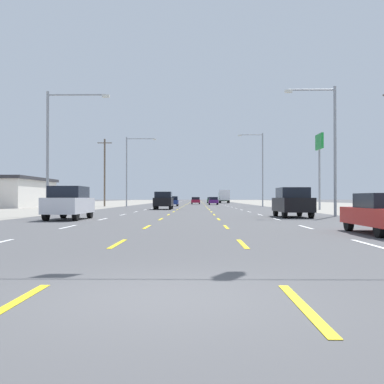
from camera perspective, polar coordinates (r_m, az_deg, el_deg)
The scene contains 20 objects.
ground_plane at distance 72.05m, azimuth 0.32°, elevation -1.76°, with size 572.00×572.00×0.00m, color #4C4C4F.
lot_apron_left at distance 76.35m, azimuth -18.60°, elevation -1.66°, with size 28.00×440.00×0.01m, color gray.
lot_apron_right at distance 76.02m, azimuth 19.33°, elevation -1.66°, with size 28.00×440.00×0.01m, color gray.
lane_markings at distance 110.55m, azimuth 0.46°, elevation -1.39°, with size 10.64×227.60×0.01m.
signal_span_wire at distance 13.69m, azimuth -1.40°, elevation 18.33°, with size 24.93×0.52×9.79m.
suv_far_left_near at distance 28.66m, azimuth -14.82°, elevation -1.24°, with size 1.98×4.90×1.98m.
suv_far_right_mid at distance 31.86m, azimuth 12.20°, elevation -1.19°, with size 1.98×4.90×1.98m.
suv_inner_left_midfar at distance 52.51m, azimuth -3.51°, elevation -1.02°, with size 1.98×4.90×1.98m.
hatchback_inner_left_far at distance 72.53m, azimuth -2.38°, elevation -1.13°, with size 1.72×3.90×1.54m.
sedan_inner_right_farther at distance 87.77m, azimuth 2.63°, elevation -1.08°, with size 1.80×4.50×1.46m.
sedan_center_turn_farthest at distance 95.86m, azimuth 0.46°, elevation -1.05°, with size 1.80×4.50×1.46m.
sedan_inner_right_distant_a at distance 115.10m, azimuth 2.30°, elevation -0.99°, with size 1.80×4.50×1.46m.
box_truck_far_right_distant_b at distance 115.98m, azimuth 3.97°, elevation -0.46°, with size 2.40×7.20×3.23m.
storefront_left_row_1 at distance 69.39m, azimuth -21.92°, elevation -0.03°, with size 10.18×15.96×4.11m.
pole_sign_right_row_1 at distance 53.03m, azimuth 15.34°, elevation 4.94°, with size 0.24×2.66×8.31m.
streetlight_left_row_0 at distance 34.50m, azimuth -16.47°, elevation 5.84°, with size 4.49×0.26×8.86m.
streetlight_right_row_0 at distance 34.27m, azimuth 16.54°, elevation 5.98°, with size 3.62×0.26×9.16m.
streetlight_left_row_1 at distance 70.12m, azimuth -7.65°, elevation 3.15°, with size 4.56×0.26×10.39m.
streetlight_right_row_1 at distance 70.02m, azimuth 8.39°, elevation 3.32°, with size 3.76×0.26×10.96m.
utility_pole_left_row_1 at distance 72.13m, azimuth -10.66°, elevation 2.50°, with size 2.20×0.26×10.28m.
Camera 1 is at (0.50, -6.04, 1.29)m, focal length 43.54 mm.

